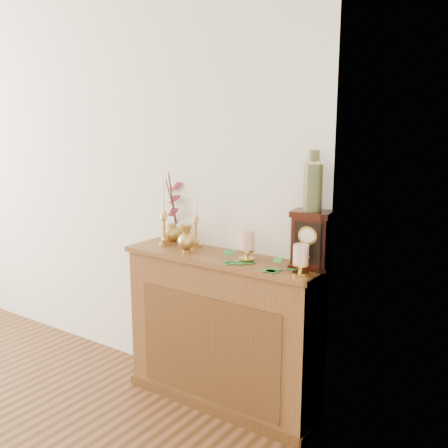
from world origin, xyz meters
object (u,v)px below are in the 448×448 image
Objects in this scene: mantel_clock at (311,240)px; candlestick_center at (196,226)px; candlestick_left at (164,223)px; ceramic_vase at (313,184)px; ginger_jar at (175,210)px; bud_vase at (186,239)px.

candlestick_center is at bearing 171.20° from mantel_clock.
ceramic_vase is at bearing 4.04° from candlestick_left.
ginger_jar is at bearing 165.15° from candlestick_center.
ginger_jar is 0.98m from mantel_clock.
candlestick_center is 1.34× the size of mantel_clock.
candlestick_left is at bearing -160.86° from candlestick_center.
bud_vase is at bearing -14.59° from candlestick_left.
candlestick_center is 0.77m from mantel_clock.
candlestick_left is 0.97m from mantel_clock.
ginger_jar is at bearing 167.95° from mantel_clock.
candlestick_center reaches higher than bud_vase.
mantel_clock reaches higher than bud_vase.
candlestick_center is 1.31× the size of ceramic_vase.
bud_vase is 0.84m from ceramic_vase.
candlestick_left is 0.14m from ginger_jar.
ginger_jar is at bearing 176.69° from ceramic_vase.
candlestick_left reaches higher than bud_vase.
ceramic_vase is at bearing 90.00° from mantel_clock.
bud_vase is 0.75m from mantel_clock.
candlestick_left is at bearing -82.39° from ginger_jar.
mantel_clock is (0.77, -0.00, 0.02)m from candlestick_center.
ceramic_vase is (0.77, -0.00, 0.31)m from candlestick_center.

